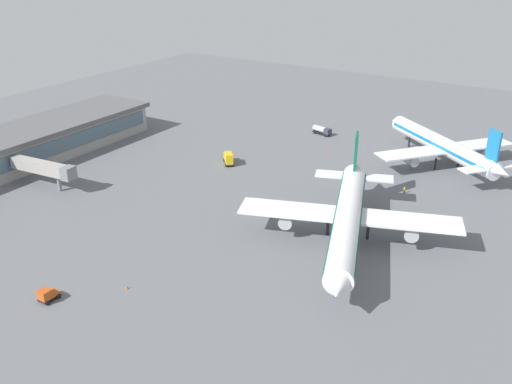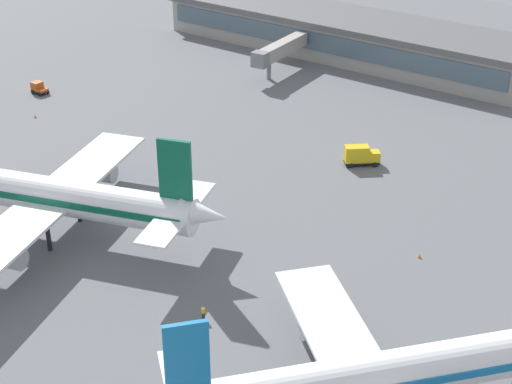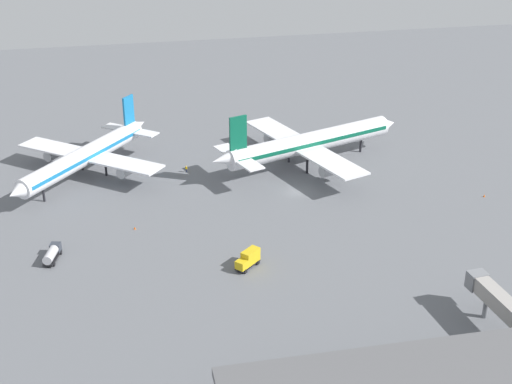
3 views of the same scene
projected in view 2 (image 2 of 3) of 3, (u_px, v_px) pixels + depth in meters
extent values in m
plane|color=slate|center=(157.00, 206.00, 112.23)|extent=(288.00, 288.00, 0.00)
cube|color=#9E9993|center=(344.00, 37.00, 173.87)|extent=(86.88, 18.98, 7.51)
cube|color=#4C6070|center=(321.00, 43.00, 166.54)|extent=(83.40, 0.30, 3.86)
cube|color=#59595B|center=(345.00, 18.00, 171.86)|extent=(90.35, 19.74, 1.29)
cylinder|color=white|center=(384.00, 375.00, 72.14)|extent=(29.24, 34.58, 4.50)
cube|color=#1972B2|center=(384.00, 372.00, 71.98)|extent=(28.28, 33.36, 0.81)
cube|color=white|center=(363.00, 382.00, 71.92)|extent=(34.28, 29.54, 0.40)
cylinder|color=#A5A8AD|center=(325.00, 326.00, 81.98)|extent=(5.27, 5.68, 2.47)
cube|color=#1972B2|center=(187.00, 357.00, 65.50)|extent=(2.85, 3.35, 7.19)
cylinder|color=white|center=(37.00, 193.00, 103.08)|extent=(44.24, 19.78, 4.97)
cone|color=white|center=(205.00, 215.00, 96.32)|extent=(7.18, 5.82, 3.98)
cube|color=#0C593F|center=(36.00, 190.00, 102.91)|extent=(42.57, 19.27, 0.89)
cube|color=white|center=(52.00, 198.00, 102.71)|extent=(21.15, 42.87, 0.45)
cylinder|color=#A5A8AD|center=(2.00, 256.00, 93.41)|extent=(6.45, 4.54, 2.73)
cylinder|color=#A5A8AD|center=(96.00, 172.00, 113.65)|extent=(6.45, 4.54, 2.73)
cube|color=white|center=(177.00, 212.00, 97.43)|extent=(9.55, 17.53, 0.36)
cube|color=#0C593F|center=(175.00, 170.00, 94.64)|extent=(4.27, 1.95, 7.95)
cylinder|color=black|center=(49.00, 239.00, 100.75)|extent=(0.60, 0.60, 3.48)
cylinder|color=black|center=(79.00, 210.00, 107.45)|extent=(0.60, 0.60, 3.48)
cube|color=black|center=(40.00, 91.00, 152.51)|extent=(3.21, 1.92, 0.30)
cube|color=#BF4C19|center=(37.00, 86.00, 152.44)|extent=(1.81, 1.91, 1.60)
cube|color=#3F596B|center=(34.00, 83.00, 152.72)|extent=(0.09, 1.60, 0.90)
cube|color=#BF4C19|center=(43.00, 90.00, 151.84)|extent=(1.41, 1.91, 0.50)
cylinder|color=black|center=(33.00, 92.00, 152.51)|extent=(0.80, 0.30, 0.80)
cylinder|color=black|center=(40.00, 89.00, 153.84)|extent=(0.80, 0.30, 0.80)
cylinder|color=black|center=(40.00, 94.00, 151.31)|extent=(0.80, 0.30, 0.80)
cylinder|color=black|center=(48.00, 92.00, 152.64)|extent=(0.80, 0.30, 0.80)
cube|color=black|center=(362.00, 162.00, 124.02)|extent=(5.43, 5.17, 0.30)
cube|color=gold|center=(374.00, 156.00, 123.73)|extent=(2.61, 2.62, 1.60)
cube|color=#3F596B|center=(379.00, 154.00, 123.64)|extent=(1.13, 1.24, 0.90)
cube|color=gold|center=(357.00, 154.00, 123.27)|extent=(4.09, 3.96, 2.60)
cylinder|color=black|center=(372.00, 160.00, 125.08)|extent=(0.79, 0.76, 0.80)
cylinder|color=black|center=(375.00, 165.00, 123.41)|extent=(0.79, 0.76, 0.80)
cylinder|color=black|center=(348.00, 160.00, 124.78)|extent=(0.79, 0.76, 0.80)
cylinder|color=black|center=(351.00, 166.00, 123.10)|extent=(0.79, 0.76, 0.80)
cylinder|color=#1E2338|center=(203.00, 316.00, 88.33)|extent=(0.44, 0.44, 0.85)
cylinder|color=yellow|center=(203.00, 311.00, 87.99)|extent=(0.53, 0.53, 0.60)
sphere|color=tan|center=(203.00, 308.00, 87.80)|extent=(0.22, 0.22, 0.22)
cylinder|color=yellow|center=(203.00, 309.00, 88.19)|extent=(0.10, 0.10, 0.54)
cylinder|color=yellow|center=(204.00, 312.00, 87.79)|extent=(0.10, 0.10, 0.54)
cube|color=#9E9993|center=(283.00, 48.00, 162.20)|extent=(4.10, 16.67, 2.80)
cylinder|color=slate|center=(269.00, 70.00, 159.41)|extent=(0.90, 0.90, 3.80)
cube|color=slate|center=(260.00, 60.00, 155.25)|extent=(3.33, 2.68, 3.08)
cone|color=#EA590C|center=(35.00, 116.00, 141.70)|extent=(0.44, 0.44, 0.60)
cone|color=#EA590C|center=(420.00, 256.00, 99.78)|extent=(0.44, 0.44, 0.60)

